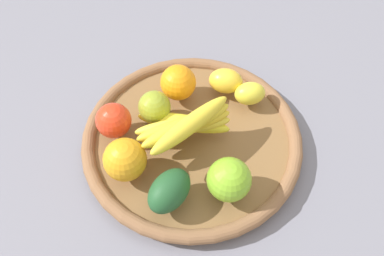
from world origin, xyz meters
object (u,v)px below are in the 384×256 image
at_px(orange_0, 178,83).
at_px(apple_2, 154,107).
at_px(apple_1, 114,121).
at_px(avocado, 169,191).
at_px(lemon_0, 250,93).
at_px(banana_bunch, 185,125).
at_px(orange_1, 125,160).
at_px(apple_0, 229,180).
at_px(lemon_1, 226,81).

bearing_deg(orange_0, apple_2, 76.44).
relative_size(apple_1, apple_2, 1.07).
bearing_deg(avocado, lemon_0, -101.29).
bearing_deg(banana_bunch, orange_1, 57.76).
bearing_deg(apple_1, avocado, 150.78).
bearing_deg(banana_bunch, apple_2, -17.59).
bearing_deg(apple_0, lemon_0, -81.11).
xyz_separation_m(apple_1, apple_0, (-0.25, 0.03, 0.00)).
distance_m(banana_bunch, avocado, 0.13).
distance_m(orange_0, apple_1, 0.16).
distance_m(banana_bunch, lemon_1, 0.16).
distance_m(apple_1, apple_0, 0.25).
height_order(orange_0, lemon_0, orange_0).
relative_size(orange_1, lemon_0, 1.23).
xyz_separation_m(banana_bunch, avocado, (-0.03, 0.13, -0.02)).
distance_m(banana_bunch, orange_0, 0.12).
bearing_deg(lemon_0, apple_1, 39.83).
distance_m(apple_2, lemon_1, 0.16).
bearing_deg(apple_1, lemon_1, -129.83).
relative_size(avocado, lemon_1, 1.28).
relative_size(orange_0, lemon_0, 1.16).
relative_size(banana_bunch, orange_0, 2.53).
bearing_deg(orange_0, banana_bunch, 121.61).
height_order(apple_2, lemon_1, apple_2).
distance_m(avocado, lemon_1, 0.28).
distance_m(orange_1, lemon_1, 0.28).
height_order(orange_0, orange_1, orange_1).
relative_size(banana_bunch, apple_2, 2.88).
distance_m(orange_0, lemon_0, 0.15).
height_order(apple_1, orange_1, orange_1).
xyz_separation_m(orange_0, apple_1, (0.07, 0.14, -0.00)).
height_order(orange_1, apple_2, orange_1).
bearing_deg(apple_0, lemon_1, -67.97).
distance_m(banana_bunch, lemon_0, 0.17).
relative_size(banana_bunch, orange_1, 2.37).
xyz_separation_m(lemon_0, lemon_1, (0.06, -0.01, 0.00)).
relative_size(apple_2, lemon_1, 0.91).
distance_m(banana_bunch, apple_2, 0.08).
relative_size(avocado, lemon_0, 1.42).
relative_size(banana_bunch, lemon_1, 2.63).
xyz_separation_m(banana_bunch, orange_0, (0.06, -0.10, -0.01)).
xyz_separation_m(banana_bunch, apple_2, (0.08, -0.02, -0.01)).
bearing_deg(apple_2, lemon_0, -143.96).
bearing_deg(avocado, banana_bunch, -77.83).
xyz_separation_m(avocado, apple_0, (-0.09, -0.06, 0.01)).
bearing_deg(orange_1, apple_0, -168.69).
xyz_separation_m(lemon_0, apple_0, (-0.03, 0.22, 0.02)).
xyz_separation_m(banana_bunch, apple_0, (-0.12, 0.07, -0.01)).
bearing_deg(lemon_1, apple_0, 112.03).
xyz_separation_m(apple_2, lemon_1, (-0.10, -0.13, -0.01)).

